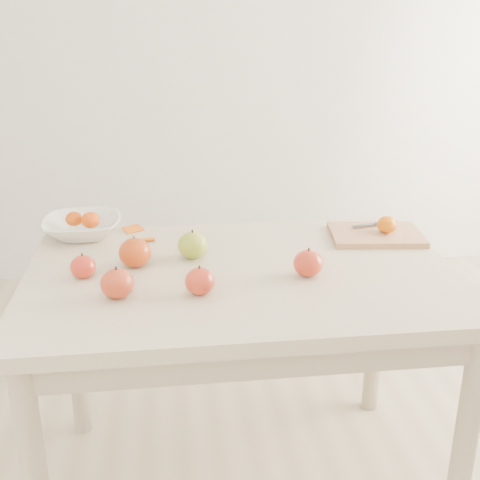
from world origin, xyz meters
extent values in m
plane|color=white|center=(0.00, 1.75, 1.35)|extent=(3.50, 0.00, 3.50)
cube|color=beige|center=(0.00, 0.00, 0.73)|extent=(1.20, 0.80, 0.04)
cylinder|color=#BCAA8E|center=(-0.54, 0.34, 0.35)|extent=(0.06, 0.06, 0.71)
cylinder|color=#BCAA8E|center=(0.54, 0.34, 0.35)|extent=(0.06, 0.06, 0.71)
cylinder|color=#BCAA8E|center=(0.54, -0.34, 0.35)|extent=(0.06, 0.06, 0.71)
cube|color=tan|center=(0.46, 0.21, 0.76)|extent=(0.31, 0.24, 0.02)
ellipsoid|color=#D96307|center=(0.49, 0.20, 0.80)|extent=(0.06, 0.06, 0.05)
imported|color=white|center=(-0.47, 0.33, 0.78)|extent=(0.25, 0.25, 0.06)
ellipsoid|color=#D45C07|center=(-0.50, 0.34, 0.81)|extent=(0.05, 0.05, 0.05)
ellipsoid|color=#DC3E07|center=(-0.44, 0.32, 0.81)|extent=(0.06, 0.06, 0.05)
cube|color=#DA5B0F|center=(-0.32, 0.36, 0.75)|extent=(0.07, 0.07, 0.01)
cube|color=#CE510E|center=(-0.27, 0.26, 0.75)|extent=(0.05, 0.04, 0.01)
cube|color=white|center=(0.52, 0.28, 0.78)|extent=(0.08, 0.03, 0.01)
cube|color=#3B3D43|center=(0.44, 0.25, 0.78)|extent=(0.10, 0.03, 0.00)
ellipsoid|color=olive|center=(-0.13, 0.10, 0.79)|extent=(0.09, 0.09, 0.08)
ellipsoid|color=maroon|center=(-0.13, -0.14, 0.78)|extent=(0.08, 0.08, 0.07)
ellipsoid|color=maroon|center=(-0.30, 0.06, 0.79)|extent=(0.09, 0.09, 0.08)
ellipsoid|color=#8E030D|center=(-0.43, 0.00, 0.78)|extent=(0.07, 0.07, 0.06)
ellipsoid|color=#8D0406|center=(0.17, -0.06, 0.79)|extent=(0.08, 0.08, 0.07)
ellipsoid|color=maroon|center=(-0.33, -0.14, 0.79)|extent=(0.08, 0.08, 0.08)
camera|label=1|loc=(-0.20, -1.53, 1.42)|focal=45.00mm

